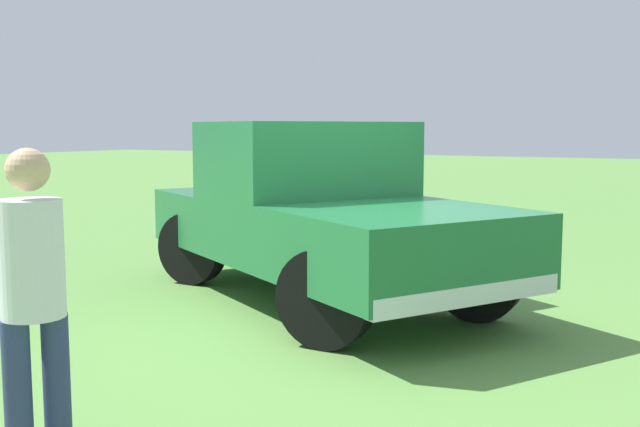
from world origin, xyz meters
The scene contains 3 objects.
ground_plane centered at (0.00, 0.00, 0.00)m, with size 80.00×80.00×0.00m, color #54843D.
pickup_truck centered at (1.03, -0.89, 0.95)m, with size 4.90×3.99×1.83m.
person_bystander centered at (0.43, 3.20, 0.94)m, with size 0.42×0.42×1.67m.
Camera 1 is at (-2.61, 5.77, 1.77)m, focal length 41.60 mm.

